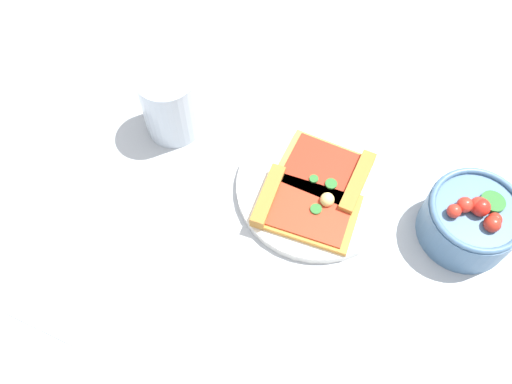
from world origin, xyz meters
TOP-DOWN VIEW (x-y plane):
  - ground_plane at (0.00, 0.00)m, footprint 2.40×2.40m
  - plate at (0.02, -0.05)m, footprint 0.23×0.23m
  - pizza_slice_near at (-0.02, -0.05)m, footprint 0.11×0.15m
  - pizza_slice_far at (0.04, -0.06)m, footprint 0.11×0.13m
  - salad_bowl at (0.06, -0.25)m, footprint 0.12×0.12m
  - soda_glass at (0.02, 0.19)m, footprint 0.08×0.08m
  - paper_napkin at (-0.25, 0.18)m, footprint 0.17×0.12m

SIDE VIEW (x-z plane):
  - ground_plane at x=0.00m, z-range 0.00..0.00m
  - paper_napkin at x=-0.25m, z-range 0.00..0.00m
  - plate at x=0.02m, z-range 0.00..0.01m
  - pizza_slice_far at x=0.04m, z-range 0.01..0.03m
  - pizza_slice_near at x=-0.02m, z-range 0.01..0.03m
  - salad_bowl at x=0.06m, z-range -0.01..0.08m
  - soda_glass at x=0.02m, z-range 0.00..0.11m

